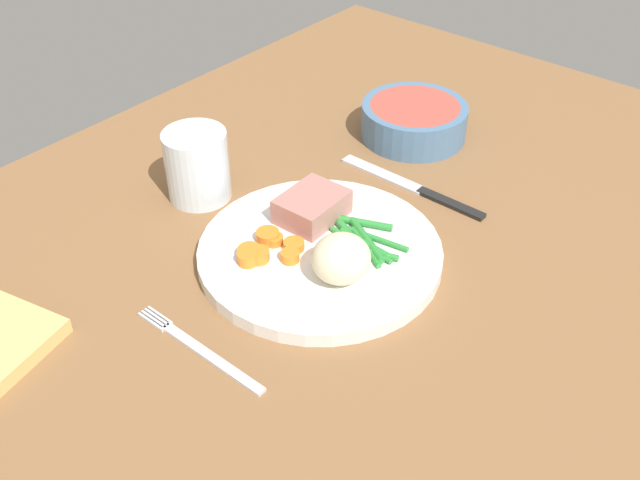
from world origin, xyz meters
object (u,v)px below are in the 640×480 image
(knife, at_px, (414,188))
(dinner_plate, at_px, (320,253))
(fork, at_px, (201,350))
(water_glass, at_px, (198,170))
(salad_bowl, at_px, (414,119))
(meat_portion, at_px, (312,207))

(knife, bearing_deg, dinner_plate, -179.32)
(fork, relative_size, water_glass, 1.93)
(dinner_plate, height_order, salad_bowl, salad_bowl)
(dinner_plate, xyz_separation_m, water_glass, (-0.00, 0.19, 0.03))
(meat_portion, distance_m, water_glass, 0.15)
(dinner_plate, height_order, meat_portion, meat_portion)
(meat_portion, distance_m, salad_bowl, 0.25)
(salad_bowl, bearing_deg, dinner_plate, -165.69)
(fork, bearing_deg, meat_portion, 16.23)
(fork, distance_m, knife, 0.35)
(fork, xyz_separation_m, water_glass, (0.18, 0.19, 0.03))
(meat_portion, bearing_deg, salad_bowl, 7.06)
(knife, height_order, water_glass, water_glass)
(meat_portion, height_order, water_glass, water_glass)
(meat_portion, bearing_deg, knife, -17.46)
(dinner_plate, bearing_deg, meat_portion, 49.40)
(fork, bearing_deg, dinner_plate, 5.34)
(meat_portion, distance_m, knife, 0.15)
(knife, xyz_separation_m, water_glass, (-0.18, 0.19, 0.03))
(salad_bowl, bearing_deg, fork, -170.77)
(meat_portion, relative_size, salad_bowl, 0.52)
(meat_portion, relative_size, water_glass, 0.87)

